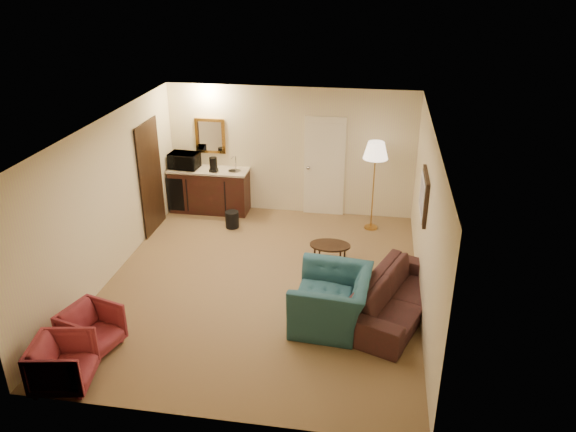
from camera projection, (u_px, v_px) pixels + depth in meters
name	position (u px, v px, depth m)	size (l,w,h in m)	color
ground	(261.00, 284.00, 9.14)	(6.00, 6.00, 0.00)	olive
room_walls	(263.00, 168.00, 9.13)	(5.02, 6.01, 2.61)	beige
wetbar_cabinet	(210.00, 190.00, 11.63)	(1.64, 0.58, 0.92)	black
sofa	(398.00, 290.00, 8.17)	(2.16, 0.63, 0.85)	black
teal_armchair	(332.00, 292.00, 7.94)	(1.21, 0.78, 1.06)	#215054
rose_chair_near	(91.00, 327.00, 7.48)	(0.66, 0.62, 0.68)	maroon
rose_chair_far	(63.00, 361.00, 6.83)	(0.68, 0.64, 0.70)	maroon
coffee_table	(330.00, 255.00, 9.62)	(0.70, 0.47, 0.40)	black
floor_lamp	(373.00, 186.00, 10.68)	(0.47, 0.47, 1.77)	#AD7D39
waste_bin	(232.00, 220.00, 11.01)	(0.26, 0.26, 0.33)	black
microwave	(184.00, 159.00, 11.43)	(0.58, 0.32, 0.40)	black
coffee_maker	(213.00, 165.00, 11.27)	(0.16, 0.16, 0.29)	black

